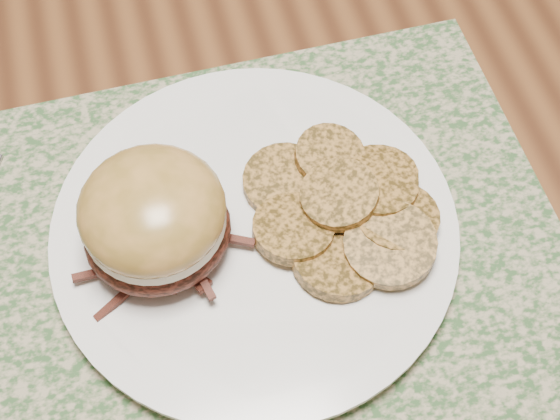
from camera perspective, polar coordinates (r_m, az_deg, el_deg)
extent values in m
plane|color=#51371C|center=(1.29, 5.16, -13.67)|extent=(3.50, 3.50, 0.00)
cube|color=brown|center=(0.63, 10.34, 5.96)|extent=(1.50, 0.90, 0.04)
cube|color=#31542B|center=(0.54, -3.24, -3.25)|extent=(0.45, 0.33, 0.00)
cylinder|color=white|center=(0.53, -1.86, -1.55)|extent=(0.26, 0.26, 0.02)
ellipsoid|color=black|center=(0.51, -8.93, -1.52)|extent=(0.12, 0.11, 0.04)
cylinder|color=beige|center=(0.49, -9.21, -0.52)|extent=(0.11, 0.11, 0.01)
ellipsoid|color=#A77737|center=(0.48, -9.37, 0.06)|extent=(0.11, 0.11, 0.05)
cylinder|color=#9E6C2E|center=(0.54, 0.39, 2.09)|extent=(0.07, 0.08, 0.01)
cylinder|color=#9E6C2E|center=(0.54, 3.66, 3.94)|extent=(0.06, 0.06, 0.02)
cylinder|color=#9E6C2E|center=(0.54, 7.04, 2.23)|extent=(0.07, 0.07, 0.02)
cylinder|color=#9E6C2E|center=(0.51, 0.98, -1.37)|extent=(0.08, 0.08, 0.02)
cylinder|color=#9E6C2E|center=(0.52, 4.38, 1.12)|extent=(0.07, 0.07, 0.02)
cylinder|color=#9E6C2E|center=(0.52, 8.54, -0.57)|extent=(0.08, 0.08, 0.02)
cylinder|color=#9E6C2E|center=(0.51, 4.26, -3.58)|extent=(0.09, 0.09, 0.02)
cylinder|color=#9E6C2E|center=(0.51, 8.05, -2.50)|extent=(0.08, 0.08, 0.02)
cylinder|color=#9E6C2E|center=(0.53, 6.77, 0.53)|extent=(0.06, 0.06, 0.02)
cylinder|color=#9E6C2E|center=(0.53, 7.24, 1.73)|extent=(0.07, 0.07, 0.02)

